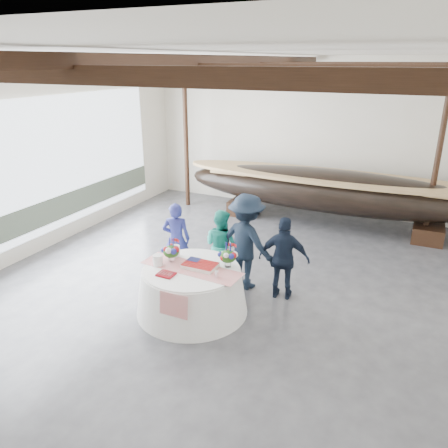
% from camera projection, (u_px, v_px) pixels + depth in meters
% --- Properties ---
extents(floor, '(10.00, 12.00, 0.01)m').
position_uv_depth(floor, '(225.00, 295.00, 8.68)').
color(floor, '#3D3D42').
rests_on(floor, ground).
extents(wall_back, '(10.00, 0.02, 4.50)m').
position_uv_depth(wall_back, '(309.00, 136.00, 12.97)').
color(wall_back, silver).
rests_on(wall_back, ground).
extents(wall_left, '(0.02, 12.00, 4.50)m').
position_uv_depth(wall_left, '(24.00, 161.00, 9.85)').
color(wall_left, silver).
rests_on(wall_left, ground).
extents(ceiling, '(10.00, 12.00, 0.01)m').
position_uv_depth(ceiling, '(225.00, 52.00, 7.08)').
color(ceiling, white).
rests_on(ceiling, wall_back).
extents(pavilion_structure, '(9.80, 11.76, 4.50)m').
position_uv_depth(pavilion_structure, '(244.00, 82.00, 7.95)').
color(pavilion_structure, black).
rests_on(pavilion_structure, ground).
extents(open_bay, '(0.03, 7.00, 3.20)m').
position_uv_depth(open_bay, '(61.00, 170.00, 10.83)').
color(open_bay, silver).
rests_on(open_bay, ground).
extents(longboat_display, '(8.54, 1.71, 1.60)m').
position_uv_depth(longboat_display, '(331.00, 191.00, 11.95)').
color(longboat_display, black).
rests_on(longboat_display, ground).
extents(banquet_table, '(2.05, 2.05, 0.88)m').
position_uv_depth(banquet_table, '(192.00, 290.00, 7.99)').
color(banquet_table, white).
rests_on(banquet_table, ground).
extents(tabletop_items, '(1.93, 1.03, 0.40)m').
position_uv_depth(tabletop_items, '(194.00, 257.00, 7.92)').
color(tabletop_items, red).
rests_on(tabletop_items, banquet_table).
extents(guest_woman_blue, '(0.69, 0.58, 1.61)m').
position_uv_depth(guest_woman_blue, '(176.00, 239.00, 9.27)').
color(guest_woman_blue, navy).
rests_on(guest_woman_blue, ground).
extents(guest_woman_teal, '(0.86, 0.73, 1.54)m').
position_uv_depth(guest_woman_teal, '(221.00, 245.00, 9.08)').
color(guest_woman_teal, teal).
rests_on(guest_woman_teal, ground).
extents(guest_man_left, '(1.43, 1.06, 1.97)m').
position_uv_depth(guest_man_left, '(246.00, 242.00, 8.69)').
color(guest_man_left, black).
rests_on(guest_man_left, ground).
extents(guest_man_right, '(1.02, 0.54, 1.66)m').
position_uv_depth(guest_man_right, '(284.00, 258.00, 8.33)').
color(guest_man_right, black).
rests_on(guest_man_right, ground).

